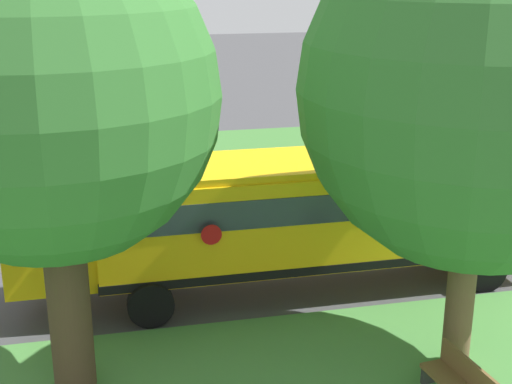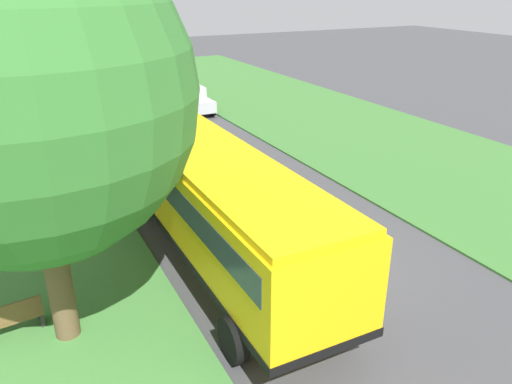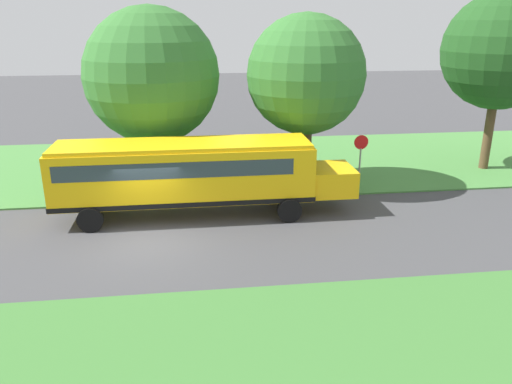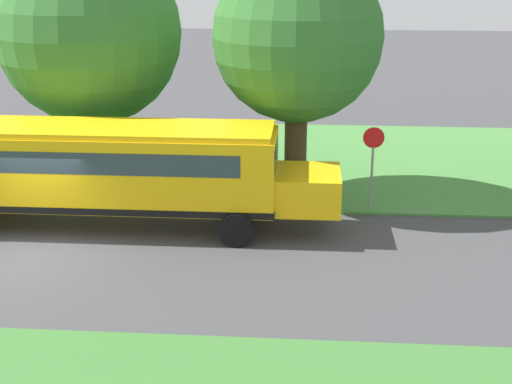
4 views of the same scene
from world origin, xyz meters
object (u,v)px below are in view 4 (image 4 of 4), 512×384
object	(u,v)px
park_bench	(123,161)
oak_tree_roadside_mid	(300,37)
school_bus	(111,166)
oak_tree_beside_bus	(90,33)
stop_sign	(373,158)

from	to	relation	value
park_bench	oak_tree_roadside_mid	bearing A→B (deg)	72.22
oak_tree_roadside_mid	park_bench	distance (m)	8.54
park_bench	school_bus	bearing A→B (deg)	11.42
oak_tree_beside_bus	oak_tree_roadside_mid	xyz separation A→B (m)	(0.80, 7.12, 0.03)
school_bus	park_bench	world-z (taller)	school_bus
oak_tree_beside_bus	stop_sign	xyz separation A→B (m)	(1.92, 9.55, -3.65)
stop_sign	park_bench	size ratio (longest dim) A/B	1.67
school_bus	oak_tree_roadside_mid	size ratio (longest dim) A/B	1.51
oak_tree_beside_bus	park_bench	xyz separation A→B (m)	(-1.33, 0.49, -4.91)
oak_tree_roadside_mid	stop_sign	world-z (taller)	oak_tree_roadside_mid
school_bus	oak_tree_beside_bus	bearing A→B (deg)	-158.80
oak_tree_beside_bus	oak_tree_roadside_mid	size ratio (longest dim) A/B	1.04
oak_tree_roadside_mid	park_bench	world-z (taller)	oak_tree_roadside_mid
school_bus	oak_tree_beside_bus	xyz separation A→B (m)	(-4.09, -1.59, 3.46)
school_bus	stop_sign	distance (m)	8.25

